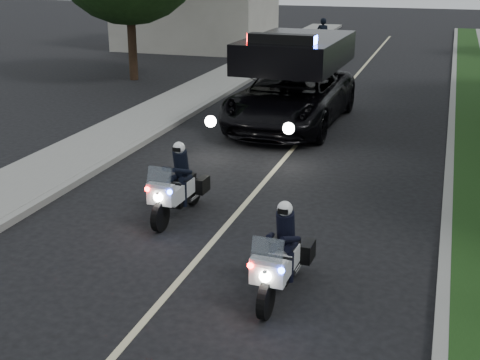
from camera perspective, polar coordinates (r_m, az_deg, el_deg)
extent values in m
plane|color=black|center=(10.77, -5.08, -8.50)|extent=(120.00, 120.00, 0.00)
cube|color=gray|center=(19.37, 18.19, 3.57)|extent=(0.20, 60.00, 0.15)
cube|color=#193814|center=(19.40, 20.25, 3.37)|extent=(1.20, 60.00, 0.16)
cube|color=gray|center=(20.93, -4.87, 5.60)|extent=(0.20, 60.00, 0.15)
cube|color=gray|center=(21.37, -7.61, 5.79)|extent=(2.00, 60.00, 0.16)
cube|color=#BFB78C|center=(19.76, 6.22, 4.52)|extent=(0.12, 50.00, 0.01)
imported|color=black|center=(20.23, 4.52, 4.91)|extent=(3.20, 6.53, 3.13)
imported|color=black|center=(34.16, 7.26, 10.72)|extent=(0.60, 1.69, 0.88)
imported|color=black|center=(34.16, 7.26, 10.72)|extent=(0.65, 0.44, 1.81)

